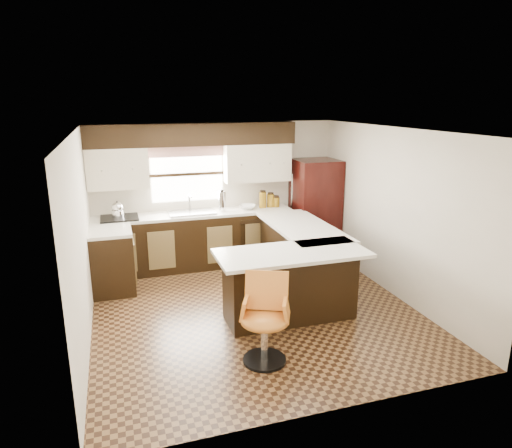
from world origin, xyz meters
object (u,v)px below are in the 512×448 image
object	(u,v)px
peninsula_return	(290,286)
bar_chair	(265,321)
peninsula_long	(299,257)
refrigerator	(315,209)

from	to	relation	value
peninsula_return	bar_chair	bearing A→B (deg)	-125.97
peninsula_return	bar_chair	xyz separation A→B (m)	(-0.64, -0.89, 0.04)
peninsula_long	bar_chair	size ratio (longest dim) A/B	2.01
refrigerator	peninsula_return	bearing A→B (deg)	-121.42
peninsula_long	peninsula_return	distance (m)	1.11
peninsula_return	peninsula_long	bearing A→B (deg)	61.70
peninsula_return	refrigerator	distance (m)	2.59
refrigerator	bar_chair	world-z (taller)	refrigerator
peninsula_long	bar_chair	distance (m)	2.20
peninsula_long	peninsula_return	xyz separation A→B (m)	(-0.53, -0.97, 0.00)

